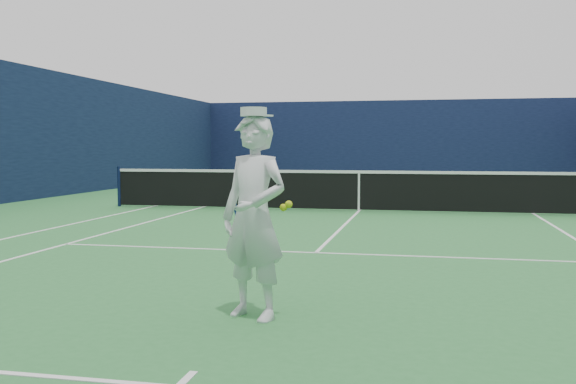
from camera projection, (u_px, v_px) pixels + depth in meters
The scene contains 5 objects.
ground at pixel (359, 211), 15.80m from camera, with size 80.00×80.00×0.00m, color #2C7436.
court_markings at pixel (359, 211), 15.80m from camera, with size 11.03×23.83×0.01m.
windscreen_fence at pixel (359, 130), 15.66m from camera, with size 20.12×36.12×4.00m.
tennis_net at pixel (359, 189), 15.76m from camera, with size 12.88×0.09×1.07m.
tennis_player at pixel (254, 216), 5.87m from camera, with size 0.81×0.74×1.94m.
Camera 1 is at (1.56, -15.75, 1.58)m, focal length 40.00 mm.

